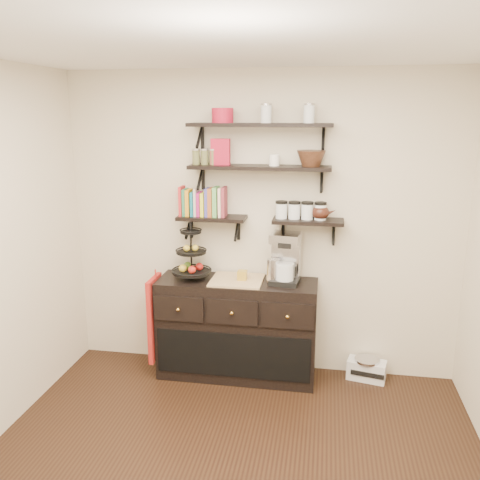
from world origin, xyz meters
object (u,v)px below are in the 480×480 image
sideboard (237,328)px  fruit_stand (192,260)px  radio (367,369)px  coffee_maker (285,259)px

sideboard → fruit_stand: (-0.41, 0.00, 0.62)m
sideboard → radio: (1.16, 0.11, -0.35)m
sideboard → fruit_stand: size_ratio=2.77×
sideboard → coffee_maker: (0.42, 0.03, 0.66)m
coffee_maker → radio: 1.26m
sideboard → radio: 1.22m
fruit_stand → coffee_maker: size_ratio=1.13×
sideboard → radio: size_ratio=3.88×
coffee_maker → fruit_stand: bearing=-170.5°
fruit_stand → radio: size_ratio=1.40×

